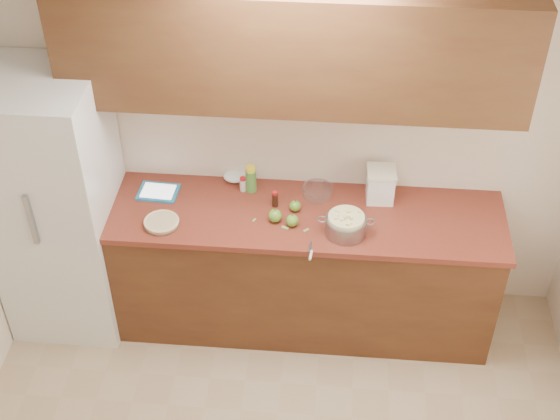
# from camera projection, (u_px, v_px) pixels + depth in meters

# --- Properties ---
(room_shell) EXTENTS (3.60, 3.60, 3.60)m
(room_shell) POSITION_uv_depth(u_px,v_px,m) (264.00, 364.00, 3.38)
(room_shell) COLOR tan
(room_shell) RESTS_ON ground
(counter_run) EXTENTS (2.64, 0.68, 0.92)m
(counter_run) POSITION_uv_depth(u_px,v_px,m) (288.00, 267.00, 5.05)
(counter_run) COLOR #573118
(counter_run) RESTS_ON ground
(upper_cabinets) EXTENTS (2.60, 0.34, 0.70)m
(upper_cabinets) POSITION_uv_depth(u_px,v_px,m) (292.00, 49.00, 4.21)
(upper_cabinets) COLOR #4F3318
(upper_cabinets) RESTS_ON room_shell
(fridge) EXTENTS (0.70, 0.70, 1.80)m
(fridge) POSITION_uv_depth(u_px,v_px,m) (57.00, 206.00, 4.83)
(fridge) COLOR silver
(fridge) RESTS_ON ground
(pie) EXTENTS (0.22, 0.22, 0.04)m
(pie) POSITION_uv_depth(u_px,v_px,m) (162.00, 222.00, 4.65)
(pie) COLOR silver
(pie) RESTS_ON counter_run
(colander) EXTENTS (0.34, 0.25, 0.12)m
(colander) POSITION_uv_depth(u_px,v_px,m) (346.00, 225.00, 4.57)
(colander) COLOR gray
(colander) RESTS_ON counter_run
(flour_canister) EXTENTS (0.18, 0.18, 0.22)m
(flour_canister) POSITION_uv_depth(u_px,v_px,m) (380.00, 184.00, 4.79)
(flour_canister) COLOR white
(flour_canister) RESTS_ON counter_run
(tablet) EXTENTS (0.26, 0.20, 0.02)m
(tablet) POSITION_uv_depth(u_px,v_px,m) (158.00, 192.00, 4.89)
(tablet) COLOR teal
(tablet) RESTS_ON counter_run
(paring_knife) EXTENTS (0.03, 0.16, 0.02)m
(paring_knife) POSITION_uv_depth(u_px,v_px,m) (311.00, 254.00, 4.46)
(paring_knife) COLOR gray
(paring_knife) RESTS_ON counter_run
(lemon_bottle) EXTENTS (0.07, 0.07, 0.18)m
(lemon_bottle) POSITION_uv_depth(u_px,v_px,m) (251.00, 179.00, 4.86)
(lemon_bottle) COLOR #4C8C38
(lemon_bottle) RESTS_ON counter_run
(cinnamon_shaker) EXTENTS (0.04, 0.04, 0.10)m
(cinnamon_shaker) POSITION_uv_depth(u_px,v_px,m) (243.00, 184.00, 4.89)
(cinnamon_shaker) COLOR beige
(cinnamon_shaker) RESTS_ON counter_run
(vanilla_bottle) EXTENTS (0.04, 0.04, 0.11)m
(vanilla_bottle) POSITION_uv_depth(u_px,v_px,m) (275.00, 199.00, 4.77)
(vanilla_bottle) COLOR black
(vanilla_bottle) RESTS_ON counter_run
(mixing_bowl) EXTENTS (0.19, 0.19, 0.07)m
(mixing_bowl) POSITION_uv_depth(u_px,v_px,m) (317.00, 191.00, 4.85)
(mixing_bowl) COLOR silver
(mixing_bowl) RESTS_ON counter_run
(paper_towel) EXTENTS (0.17, 0.15, 0.06)m
(paper_towel) POSITION_uv_depth(u_px,v_px,m) (235.00, 176.00, 4.98)
(paper_towel) COLOR white
(paper_towel) RESTS_ON counter_run
(apple_left) EXTENTS (0.08, 0.08, 0.09)m
(apple_left) POSITION_uv_depth(u_px,v_px,m) (275.00, 216.00, 4.67)
(apple_left) COLOR #5D9228
(apple_left) RESTS_ON counter_run
(apple_center) EXTENTS (0.07, 0.07, 0.08)m
(apple_center) POSITION_uv_depth(u_px,v_px,m) (295.00, 206.00, 4.75)
(apple_center) COLOR #5D9228
(apple_center) RESTS_ON counter_run
(apple_front) EXTENTS (0.08, 0.08, 0.09)m
(apple_front) POSITION_uv_depth(u_px,v_px,m) (292.00, 221.00, 4.64)
(apple_front) COLOR #5D9228
(apple_front) RESTS_ON counter_run
(peel_a) EXTENTS (0.04, 0.04, 0.00)m
(peel_a) POSITION_uv_depth(u_px,v_px,m) (306.00, 230.00, 4.63)
(peel_a) COLOR #84AD54
(peel_a) RESTS_ON counter_run
(peel_b) EXTENTS (0.02, 0.03, 0.00)m
(peel_b) POSITION_uv_depth(u_px,v_px,m) (254.00, 220.00, 4.70)
(peel_b) COLOR #84AD54
(peel_b) RESTS_ON counter_run
(peel_c) EXTENTS (0.05, 0.03, 0.00)m
(peel_c) POSITION_uv_depth(u_px,v_px,m) (285.00, 228.00, 4.64)
(peel_c) COLOR #84AD54
(peel_c) RESTS_ON counter_run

